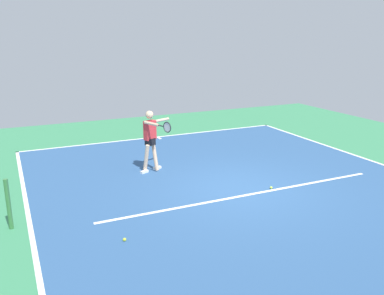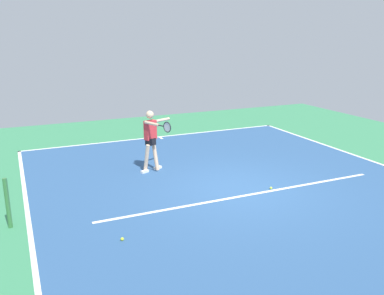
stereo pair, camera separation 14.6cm
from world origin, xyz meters
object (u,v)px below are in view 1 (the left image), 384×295
object	(u,v)px
tennis_player	(151,137)
tennis_ball_centre_court	(125,240)
tennis_ball_near_player	(271,188)
net_post	(9,204)

from	to	relation	value
tennis_player	tennis_ball_centre_court	xyz separation A→B (m)	(1.87, 3.73, -1.00)
tennis_player	tennis_ball_near_player	xyz separation A→B (m)	(-2.31, 2.62, -1.00)
net_post	tennis_ball_centre_court	world-z (taller)	net_post
tennis_ball_near_player	net_post	bearing A→B (deg)	-3.54
tennis_ball_centre_court	tennis_player	bearing A→B (deg)	-116.61
net_post	tennis_ball_near_player	distance (m)	6.17
net_post	tennis_player	world-z (taller)	tennis_player
tennis_ball_near_player	tennis_player	bearing A→B (deg)	-48.59
tennis_player	net_post	bearing A→B (deg)	8.69
net_post	tennis_player	xyz separation A→B (m)	(-3.82, -2.24, 0.49)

